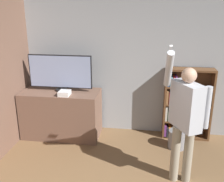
{
  "coord_description": "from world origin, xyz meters",
  "views": [
    {
      "loc": [
        0.38,
        -1.86,
        2.51
      ],
      "look_at": [
        -0.19,
        2.07,
        1.19
      ],
      "focal_mm": 42.0,
      "sensor_mm": 36.0,
      "label": 1
    }
  ],
  "objects_px": {
    "game_console": "(65,93)",
    "person": "(185,115)",
    "television": "(60,72)",
    "bookshelf": "(183,104)",
    "waste_bin": "(177,139)"
  },
  "relations": [
    {
      "from": "television",
      "to": "person",
      "type": "bearing_deg",
      "value": -28.75
    },
    {
      "from": "television",
      "to": "game_console",
      "type": "relative_size",
      "value": 5.64
    },
    {
      "from": "television",
      "to": "bookshelf",
      "type": "xyz_separation_m",
      "value": [
        2.35,
        0.22,
        -0.61
      ]
    },
    {
      "from": "television",
      "to": "waste_bin",
      "type": "relative_size",
      "value": 3.6
    },
    {
      "from": "bookshelf",
      "to": "person",
      "type": "xyz_separation_m",
      "value": [
        -0.16,
        -1.42,
        0.38
      ]
    },
    {
      "from": "person",
      "to": "waste_bin",
      "type": "height_order",
      "value": "person"
    },
    {
      "from": "person",
      "to": "television",
      "type": "bearing_deg",
      "value": -147.44
    },
    {
      "from": "bookshelf",
      "to": "waste_bin",
      "type": "distance_m",
      "value": 0.7
    },
    {
      "from": "television",
      "to": "bookshelf",
      "type": "distance_m",
      "value": 2.43
    },
    {
      "from": "bookshelf",
      "to": "waste_bin",
      "type": "relative_size",
      "value": 4.09
    },
    {
      "from": "waste_bin",
      "to": "person",
      "type": "bearing_deg",
      "value": -92.25
    },
    {
      "from": "game_console",
      "to": "person",
      "type": "relative_size",
      "value": 0.11
    },
    {
      "from": "person",
      "to": "waste_bin",
      "type": "bearing_deg",
      "value": 149.05
    },
    {
      "from": "person",
      "to": "waste_bin",
      "type": "xyz_separation_m",
      "value": [
        0.04,
        0.95,
        -0.89
      ]
    },
    {
      "from": "waste_bin",
      "to": "bookshelf",
      "type": "bearing_deg",
      "value": 75.56
    }
  ]
}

